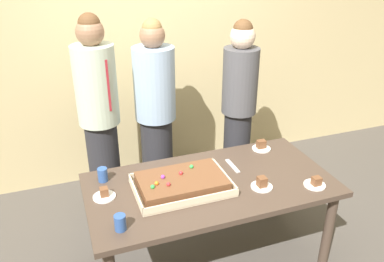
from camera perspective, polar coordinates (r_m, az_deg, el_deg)
name	(u,v)px	position (r m, az deg, el deg)	size (l,w,h in m)	color
ground_plane	(209,261)	(3.24, 2.46, -18.33)	(12.00, 12.00, 0.00)	#4C4742
interior_back_panel	(149,29)	(3.93, -6.24, 14.50)	(8.00, 0.12, 3.00)	#CCB784
party_table	(210,193)	(2.83, 2.70, -8.96)	(1.73, 0.88, 0.73)	#47382D
sheet_cake	(182,183)	(2.70, -1.50, -7.63)	(0.65, 0.44, 0.11)	beige
plated_slice_near_left	(262,184)	(2.76, 10.10, -7.61)	(0.15, 0.15, 0.08)	white
plated_slice_near_right	(315,183)	(2.87, 17.50, -7.24)	(0.15, 0.15, 0.07)	white
plated_slice_far_left	(261,146)	(3.25, 10.03, -2.20)	(0.15, 0.15, 0.08)	white
plated_slice_far_right	(104,195)	(2.69, -12.64, -9.01)	(0.15, 0.15, 0.07)	white
drink_cup_nearest	(103,175)	(2.85, -12.86, -6.21)	(0.07, 0.07, 0.10)	#2D5199
drink_cup_middle	(120,223)	(2.38, -10.40, -12.97)	(0.07, 0.07, 0.10)	#2D5199
cake_server_utensil	(232,166)	(2.99, 5.90, -5.06)	(0.03, 0.20, 0.01)	silver
person_serving_front	(156,113)	(3.51, -5.31, 2.64)	(0.36, 0.36, 1.71)	#28282D
person_green_shirt_behind	(100,119)	(3.31, -13.28, 1.68)	(0.34, 0.34, 1.79)	#28282D
person_striped_tie_right	(239,110)	(3.55, 6.79, 3.06)	(0.31, 0.31, 1.70)	#28282D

